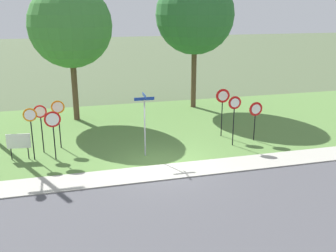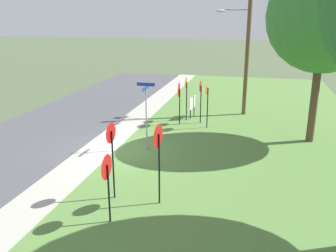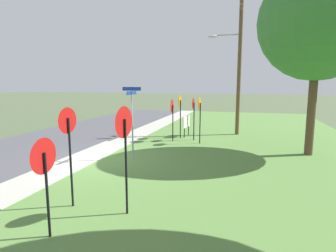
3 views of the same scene
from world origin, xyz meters
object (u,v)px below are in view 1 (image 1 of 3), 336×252
object	(u,v)px
yield_sign_far_left	(223,101)
yield_sign_near_left	(234,109)
street_name_post	(145,120)
stop_sign_near_left	(53,125)
yield_sign_near_right	(256,112)
oak_tree_right	(195,15)
stop_sign_far_left	(31,123)
oak_tree_left	(70,26)
notice_board	(19,142)
stop_sign_far_center	(58,114)
stop_sign_near_right	(41,119)

from	to	relation	value
yield_sign_far_left	yield_sign_near_left	bearing A→B (deg)	-83.12
street_name_post	stop_sign_near_left	bearing A→B (deg)	172.21
yield_sign_near_right	street_name_post	bearing A→B (deg)	-173.12
yield_sign_near_right	oak_tree_right	size ratio (longest dim) A/B	0.23
yield_sign_near_right	yield_sign_far_left	bearing A→B (deg)	141.95
yield_sign_far_left	oak_tree_right	distance (m)	8.04
stop_sign_far_left	street_name_post	xyz separation A→B (m)	(5.15, -0.83, 0.03)
oak_tree_left	notice_board	bearing A→B (deg)	-114.59
stop_sign_far_center	yield_sign_far_left	distance (m)	8.64
notice_board	oak_tree_left	distance (m)	8.51
stop_sign_far_center	street_name_post	bearing A→B (deg)	-27.73
stop_sign_far_left	yield_sign_far_left	bearing A→B (deg)	6.14
stop_sign_near_left	oak_tree_right	distance (m)	13.20
oak_tree_left	oak_tree_right	xyz separation A→B (m)	(8.23, 1.16, 0.57)
notice_board	oak_tree_right	distance (m)	14.47
stop_sign_far_left	oak_tree_left	distance (m)	7.99
stop_sign_near_right	stop_sign_far_center	xyz separation A→B (m)	(0.83, 0.48, 0.06)
stop_sign_far_left	street_name_post	size ratio (longest dim) A/B	0.82
stop_sign_far_center	oak_tree_left	distance (m)	6.63
yield_sign_near_right	stop_sign_near_right	bearing A→B (deg)	175.18
stop_sign_far_left	yield_sign_near_right	xyz separation A→B (m)	(11.26, -0.15, -0.22)
stop_sign_near_left	yield_sign_near_right	bearing A→B (deg)	-2.80
stop_sign_far_left	street_name_post	world-z (taller)	street_name_post
stop_sign_far_left	oak_tree_right	world-z (taller)	oak_tree_right
yield_sign_near_right	oak_tree_right	xyz separation A→B (m)	(-0.81, 7.86, 4.81)
stop_sign_far_center	oak_tree_right	bearing A→B (deg)	35.85
stop_sign_near_left	stop_sign_far_left	distance (m)	1.00
notice_board	oak_tree_right	bearing A→B (deg)	40.64
yield_sign_near_right	notice_board	size ratio (longest dim) A/B	1.70
stop_sign_near_left	stop_sign_far_center	bearing A→B (deg)	77.99
stop_sign_near_left	stop_sign_near_right	xyz separation A→B (m)	(-0.58, 1.09, 0.02)
stop_sign_near_right	stop_sign_near_left	bearing A→B (deg)	-62.40
stop_sign_near_left	oak_tree_left	xyz separation A→B (m)	(1.25, 6.75, 4.09)
yield_sign_far_left	street_name_post	bearing A→B (deg)	-151.82
stop_sign_far_left	oak_tree_left	xyz separation A→B (m)	(2.22, 6.54, 4.01)
stop_sign_far_left	oak_tree_left	bearing A→B (deg)	71.68
yield_sign_far_left	oak_tree_left	bearing A→B (deg)	151.05
stop_sign_far_left	stop_sign_far_center	xyz separation A→B (m)	(1.22, 1.37, -0.01)
yield_sign_near_right	oak_tree_right	world-z (taller)	oak_tree_right
yield_sign_near_left	yield_sign_near_right	size ratio (longest dim) A/B	1.23
yield_sign_near_left	stop_sign_far_center	bearing A→B (deg)	172.47
notice_board	stop_sign_far_left	bearing A→B (deg)	-14.89
stop_sign_near_right	yield_sign_near_left	distance (m)	9.56
oak_tree_left	oak_tree_right	size ratio (longest dim) A/B	0.92
yield_sign_near_left	oak_tree_right	distance (m)	9.41
yield_sign_near_right	notice_board	bearing A→B (deg)	178.64
yield_sign_near_right	oak_tree_left	bearing A→B (deg)	144.10
notice_board	oak_tree_right	xyz separation A→B (m)	(11.11, 7.44, 5.54)
oak_tree_right	yield_sign_far_left	bearing A→B (deg)	-95.21
oak_tree_left	oak_tree_right	world-z (taller)	oak_tree_right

